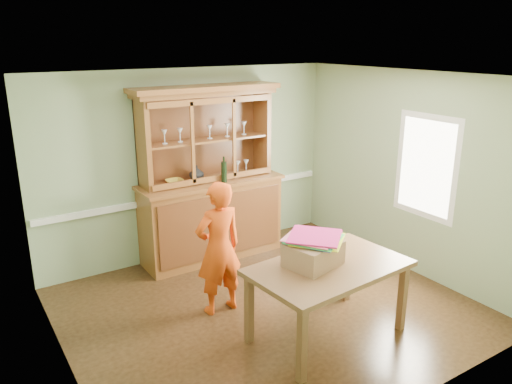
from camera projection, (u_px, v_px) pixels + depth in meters
floor at (268, 309)px, 5.94m from camera, size 4.50×4.50×0.00m
ceiling at (270, 77)px, 5.14m from camera, size 4.50×4.50×0.00m
wall_back at (191, 164)px, 7.14m from camera, size 4.50×0.00×4.50m
wall_left at (57, 244)px, 4.38m from camera, size 0.00×4.00×4.00m
wall_right at (408, 173)px, 6.70m from camera, size 0.00×4.00×4.00m
wall_front at (411, 268)px, 3.93m from camera, size 4.50×0.00×4.50m
chair_rail at (193, 195)px, 7.26m from camera, size 4.41×0.05×0.08m
framed_map at (50, 213)px, 4.57m from camera, size 0.03×0.60×0.46m
window_panel at (426, 167)px, 6.40m from camera, size 0.03×0.96×1.36m
china_hutch at (210, 200)px, 7.14m from camera, size 2.10×0.70×2.47m
dining_table at (329, 274)px, 5.21m from camera, size 1.72×1.12×0.83m
cardboard_box at (313, 254)px, 5.15m from camera, size 0.62×0.54×0.25m
kite_stack at (314, 237)px, 5.16m from camera, size 0.71×0.71×0.06m
person at (219, 248)px, 5.68m from camera, size 0.58×0.39×1.58m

